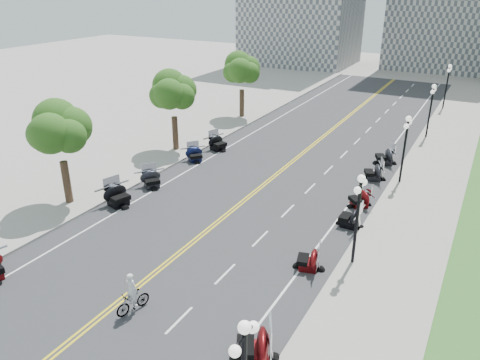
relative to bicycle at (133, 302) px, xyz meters
The scene contains 42 objects.
ground 4.62m from the bicycle, 103.03° to the left, with size 160.00×160.00×0.00m, color gray.
road 14.51m from the bicycle, 94.09° to the left, with size 16.00×90.00×0.01m, color #333335.
centerline_yellow_a 14.52m from the bicycle, 94.56° to the left, with size 0.12×90.00×0.00m, color yellow.
centerline_yellow_b 14.51m from the bicycle, 93.61° to the left, with size 0.12×90.00×0.00m, color yellow.
edge_line_north 15.44m from the bicycle, 69.65° to the left, with size 0.12×90.00×0.00m, color white.
edge_line_south 16.27m from the bicycle, 117.19° to the left, with size 0.12×90.00×0.00m, color white.
lane_dash_5 2.27m from the bicycle, 12.20° to the left, with size 0.12×2.00×0.00m, color white.
lane_dash_6 4.99m from the bicycle, 64.14° to the left, with size 0.12×2.00×0.00m, color white.
lane_dash_7 8.76m from the bicycle, 75.65° to the left, with size 0.12×2.00×0.00m, color white.
lane_dash_8 12.67m from the bicycle, 80.14° to the left, with size 0.12×2.00×0.00m, color white.
lane_dash_9 16.62m from the bicycle, 82.51° to the left, with size 0.12×2.00×0.00m, color white.
lane_dash_10 20.59m from the bicycle, 83.96° to the left, with size 0.12×2.00×0.00m, color white.
lane_dash_11 24.57m from the bicycle, 84.94° to the left, with size 0.12×2.00×0.00m, color white.
lane_dash_12 28.56m from the bicycle, 85.65° to the left, with size 0.12×2.00×0.00m, color white.
lane_dash_13 32.54m from the bicycle, 86.18° to the left, with size 0.12×2.00×0.00m, color white.
lane_dash_14 36.54m from the bicycle, 86.60° to the left, with size 0.12×2.00×0.00m, color white.
lane_dash_15 40.53m from the bicycle, 86.94° to the left, with size 0.12×2.00×0.00m, color white.
lane_dash_16 44.52m from the bicycle, 87.21° to the left, with size 0.12×2.00×0.00m, color white.
lane_dash_17 48.52m from the bicycle, 87.44° to the left, with size 0.12×2.00×0.00m, color white.
lane_dash_18 52.52m from the bicycle, 87.64° to the left, with size 0.12×2.00×0.00m, color white.
lane_dash_19 56.51m from the bicycle, 87.80° to the left, with size 0.12×2.00×0.00m, color white.
sidewalk_north 17.30m from the bicycle, 56.80° to the left, with size 5.00×90.00×0.15m, color #9E9991.
sidewalk_south 18.51m from the bicycle, 128.56° to the left, with size 5.00×90.00×0.15m, color #9E9991.
street_lamp_2 11.55m from the bicycle, 48.22° to the left, with size 0.50×1.20×4.90m, color black, non-canonical shape.
street_lamp_3 21.92m from the bicycle, 69.71° to the left, with size 0.50×1.20×4.90m, color black, non-canonical shape.
street_lamp_4 33.40m from the bicycle, 76.88° to the left, with size 0.50×1.20×4.90m, color black, non-canonical shape.
street_lamp_5 45.16m from the bicycle, 80.34° to the left, with size 0.50×1.20×4.90m, color black, non-canonical shape.
tree_2 13.47m from the bicycle, 149.62° to the left, with size 4.80×4.80×9.20m, color #235619, non-canonical shape.
tree_3 21.93m from the bicycle, 120.86° to the left, with size 4.80×4.80×9.20m, color #235619, non-canonical shape.
tree_4 32.68m from the bicycle, 109.91° to the left, with size 4.80×4.80×9.20m, color #235619, non-canonical shape.
motorcycle_n_4 6.11m from the bicycle, ahead, with size 2.17×2.17×1.52m, color #590A0C, non-canonical shape.
motorcycle_n_6 8.99m from the bicycle, 50.88° to the left, with size 1.78×1.78×1.25m, color #590A0C, non-canonical shape.
motorcycle_n_7 13.92m from the bicycle, 63.37° to the left, with size 1.90×1.90×1.33m, color black, non-canonical shape.
motorcycle_n_8 16.47m from the bicycle, 68.65° to the left, with size 1.81×1.81×1.27m, color #590A0C, non-canonical shape.
motorcycle_n_9 21.03m from the bicycle, 74.33° to the left, with size 1.94×1.94×1.36m, color black, non-canonical shape.
motorcycle_n_10 24.57m from the bicycle, 76.66° to the left, with size 2.06×2.06×1.44m, color black, non-canonical shape.
motorcycle_s_6 11.21m from the bicycle, 135.59° to the left, with size 2.17×2.17×1.52m, color black, non-canonical shape.
motorcycle_s_7 13.75m from the bicycle, 125.22° to the left, with size 1.89×1.89×1.33m, color black, non-canonical shape.
motorcycle_s_8 18.87m from the bicycle, 115.41° to the left, with size 1.81×1.81×1.27m, color black, non-canonical shape.
motorcycle_s_9 21.77m from the bicycle, 111.20° to the left, with size 2.00×2.00×1.40m, color black, non-canonical shape.
bicycle is the anchor object (origin of this frame).
cyclist_rider 1.35m from the bicycle, ahead, with size 0.61×0.40×1.67m, color white.
Camera 1 is at (13.45, -17.09, 13.84)m, focal length 35.00 mm.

